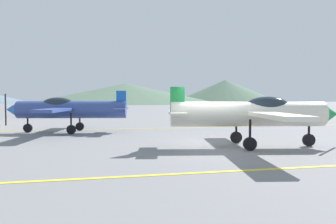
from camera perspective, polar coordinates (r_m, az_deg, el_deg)
ground_plane at (r=13.02m, az=7.48°, el=-6.33°), size 400.00×400.00×0.00m
apron_line_near at (r=9.19m, az=16.57°, el=-10.05°), size 80.00×0.16×0.01m
apron_line_far at (r=21.07m, az=-0.22°, el=-2.97°), size 80.00×0.16×0.01m
airplane_near at (r=13.35m, az=15.37°, el=-0.20°), size 7.20×8.23×2.46m
airplane_mid at (r=19.37m, az=-17.82°, el=0.54°), size 7.20×8.24×2.46m
hill_centerleft at (r=143.96m, az=-7.73°, el=3.36°), size 85.71×85.71×9.07m
hill_centerright at (r=184.95m, az=10.38°, el=3.75°), size 62.32×62.32×13.16m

